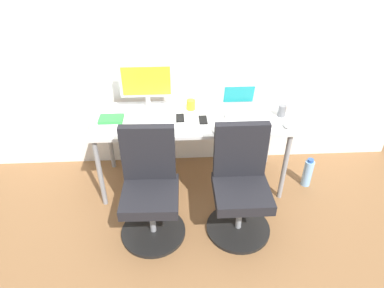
{
  "coord_description": "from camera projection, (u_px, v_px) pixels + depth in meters",
  "views": [
    {
      "loc": [
        -0.14,
        -2.62,
        2.21
      ],
      "look_at": [
        0.0,
        -0.05,
        0.48
      ],
      "focal_mm": 31.3,
      "sensor_mm": 36.0,
      "label": 1
    }
  ],
  "objects": [
    {
      "name": "phone_near_laptop",
      "position": [
        203.0,
        120.0,
        2.94
      ],
      "size": [
        0.07,
        0.14,
        0.01
      ],
      "primitive_type": "cube",
      "color": "black",
      "rests_on": "desk"
    },
    {
      "name": "mouse_by_monitor",
      "position": [
        287.0,
        126.0,
        2.84
      ],
      "size": [
        0.06,
        0.1,
        0.03
      ],
      "primitive_type": "ellipsoid",
      "color": "#B7B7B7",
      "rests_on": "desk"
    },
    {
      "name": "notebook",
      "position": [
        111.0,
        119.0,
        2.94
      ],
      "size": [
        0.21,
        0.15,
        0.03
      ],
      "primitive_type": "cube",
      "color": "green",
      "rests_on": "desk"
    },
    {
      "name": "desk",
      "position": [
        192.0,
        123.0,
        3.03
      ],
      "size": [
        1.75,
        0.67,
        0.74
      ],
      "color": "silver",
      "rests_on": "ground"
    },
    {
      "name": "pen_cup",
      "position": [
        282.0,
        111.0,
        2.98
      ],
      "size": [
        0.07,
        0.07,
        0.1
      ],
      "primitive_type": "cylinder",
      "color": "slate",
      "rests_on": "desk"
    },
    {
      "name": "desktop_monitor",
      "position": [
        147.0,
        83.0,
        3.0
      ],
      "size": [
        0.48,
        0.18,
        0.43
      ],
      "color": "silver",
      "rests_on": "desk"
    },
    {
      "name": "back_wall",
      "position": [
        189.0,
        41.0,
        3.03
      ],
      "size": [
        4.4,
        0.04,
        2.6
      ],
      "primitive_type": "cube",
      "color": "white",
      "rests_on": "ground"
    },
    {
      "name": "phone_near_monitor",
      "position": [
        180.0,
        118.0,
        2.97
      ],
      "size": [
        0.07,
        0.14,
        0.01
      ],
      "primitive_type": "cube",
      "color": "black",
      "rests_on": "desk"
    },
    {
      "name": "mouse_by_laptop",
      "position": [
        215.0,
        130.0,
        2.78
      ],
      "size": [
        0.06,
        0.1,
        0.03
      ],
      "primitive_type": "ellipsoid",
      "color": "#B7B7B7",
      "rests_on": "desk"
    },
    {
      "name": "water_bottle_on_floor",
      "position": [
        308.0,
        173.0,
        3.28
      ],
      "size": [
        0.09,
        0.09,
        0.31
      ],
      "color": "#8CBFF2",
      "rests_on": "ground"
    },
    {
      "name": "keyboard_by_monitor",
      "position": [
        141.0,
        132.0,
        2.76
      ],
      "size": [
        0.34,
        0.12,
        0.02
      ],
      "primitive_type": "cube",
      "color": "#515156",
      "rests_on": "desk"
    },
    {
      "name": "keyboard_by_laptop",
      "position": [
        245.0,
        129.0,
        2.8
      ],
      "size": [
        0.34,
        0.12,
        0.02
      ],
      "primitive_type": "cube",
      "color": "silver",
      "rests_on": "desk"
    },
    {
      "name": "ground_plane",
      "position": [
        192.0,
        180.0,
        3.41
      ],
      "size": [
        5.28,
        5.28,
        0.0
      ],
      "primitive_type": "plane",
      "color": "brown"
    },
    {
      "name": "open_laptop",
      "position": [
        240.0,
        105.0,
        3.08
      ],
      "size": [
        0.31,
        0.28,
        0.22
      ],
      "color": "silver",
      "rests_on": "desk"
    },
    {
      "name": "office_chair_left",
      "position": [
        150.0,
        190.0,
        2.66
      ],
      "size": [
        0.54,
        0.54,
        0.94
      ],
      "color": "black",
      "rests_on": "ground"
    },
    {
      "name": "coffee_mug",
      "position": [
        191.0,
        105.0,
        3.09
      ],
      "size": [
        0.08,
        0.08,
        0.09
      ],
      "primitive_type": "cylinder",
      "color": "yellow",
      "rests_on": "desk"
    },
    {
      "name": "office_chair_right",
      "position": [
        240.0,
        187.0,
        2.69
      ],
      "size": [
        0.54,
        0.54,
        0.94
      ],
      "color": "black",
      "rests_on": "ground"
    }
  ]
}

